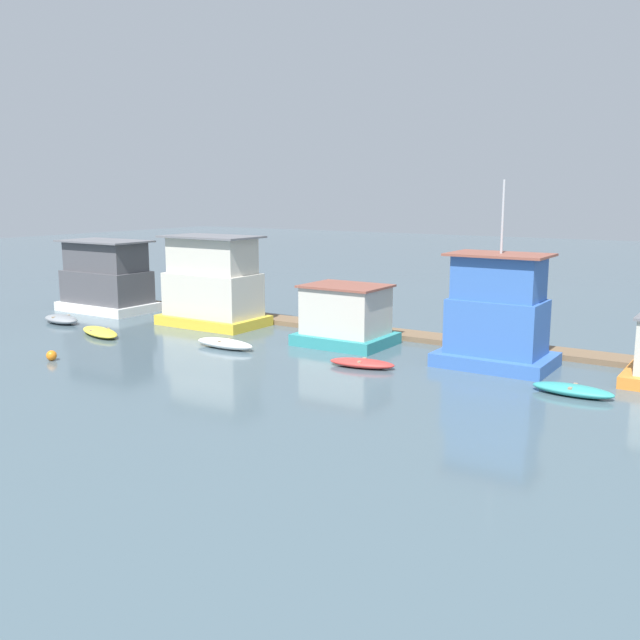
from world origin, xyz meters
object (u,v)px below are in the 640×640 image
object	(u,v)px
dinghy_red	(362,363)
houseboat_blue	(497,317)
houseboat_white	(107,279)
dinghy_white	(225,344)
dinghy_teal	(573,390)
dinghy_grey	(61,319)
dinghy_yellow	(100,332)
buoy_orange	(52,355)
houseboat_yellow	(213,285)
houseboat_teal	(346,317)

from	to	relation	value
dinghy_red	houseboat_blue	bearing A→B (deg)	35.30
houseboat_white	houseboat_blue	xyz separation A→B (m)	(29.30, -0.85, 0.13)
dinghy_white	dinghy_teal	xyz separation A→B (m)	(18.50, 0.94, -0.03)
houseboat_white	dinghy_grey	bearing A→B (deg)	-75.49
dinghy_yellow	dinghy_teal	size ratio (longest dim) A/B	1.24
houseboat_blue	buoy_orange	world-z (taller)	houseboat_blue
dinghy_red	buoy_orange	xyz separation A→B (m)	(-14.11, -7.41, 0.05)
houseboat_yellow	dinghy_white	bearing A→B (deg)	-43.86
houseboat_blue	dinghy_white	bearing A→B (deg)	-163.31
houseboat_teal	dinghy_red	world-z (taller)	houseboat_teal
houseboat_teal	buoy_orange	bearing A→B (deg)	-132.72
houseboat_white	dinghy_teal	world-z (taller)	houseboat_white
houseboat_teal	houseboat_yellow	bearing A→B (deg)	177.30
dinghy_yellow	houseboat_yellow	bearing A→B (deg)	61.34
dinghy_yellow	dinghy_teal	distance (m)	27.25
dinghy_teal	houseboat_white	bearing A→B (deg)	173.10
houseboat_teal	buoy_orange	world-z (taller)	houseboat_teal
dinghy_yellow	houseboat_blue	bearing A→B (deg)	13.77
houseboat_blue	dinghy_teal	distance (m)	6.02
dinghy_yellow	dinghy_red	world-z (taller)	dinghy_yellow
buoy_orange	houseboat_white	bearing A→B (deg)	128.88
dinghy_red	dinghy_teal	bearing A→B (deg)	3.43
houseboat_yellow	dinghy_white	xyz separation A→B (m)	(5.19, -4.99, -2.36)
dinghy_red	buoy_orange	world-z (taller)	buoy_orange
houseboat_white	dinghy_red	distance (m)	24.43
dinghy_yellow	dinghy_red	distance (m)	17.27
houseboat_yellow	dinghy_white	world-z (taller)	houseboat_yellow
houseboat_white	houseboat_blue	size ratio (longest dim) A/B	0.75
houseboat_blue	dinghy_grey	bearing A→B (deg)	-171.47
houseboat_teal	buoy_orange	xyz separation A→B (m)	(-10.68, -11.57, -1.33)
dinghy_white	buoy_orange	size ratio (longest dim) A/B	7.18
dinghy_grey	houseboat_white	bearing A→B (deg)	104.51
dinghy_yellow	buoy_orange	distance (m)	6.48
houseboat_blue	dinghy_red	xyz separation A→B (m)	(-5.43, -3.84, -2.27)
dinghy_grey	dinghy_white	world-z (taller)	dinghy_grey
dinghy_yellow	dinghy_teal	world-z (taller)	dinghy_teal
houseboat_yellow	dinghy_yellow	size ratio (longest dim) A/B	1.55
houseboat_blue	houseboat_teal	bearing A→B (deg)	177.96
houseboat_teal	houseboat_white	bearing A→B (deg)	178.49
dinghy_yellow	dinghy_red	bearing A→B (deg)	5.65
houseboat_white	buoy_orange	size ratio (longest dim) A/B	12.85
houseboat_yellow	dinghy_teal	distance (m)	24.15
dinghy_yellow	houseboat_teal	bearing A→B (deg)	23.07
houseboat_yellow	buoy_orange	world-z (taller)	houseboat_yellow
houseboat_teal	dinghy_grey	world-z (taller)	houseboat_teal
houseboat_blue	dinghy_red	size ratio (longest dim) A/B	2.61
houseboat_teal	dinghy_white	distance (m)	6.93
houseboat_blue	dinghy_white	distance (m)	14.74
houseboat_teal	houseboat_blue	bearing A→B (deg)	-2.04
houseboat_teal	buoy_orange	size ratio (longest dim) A/B	9.57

